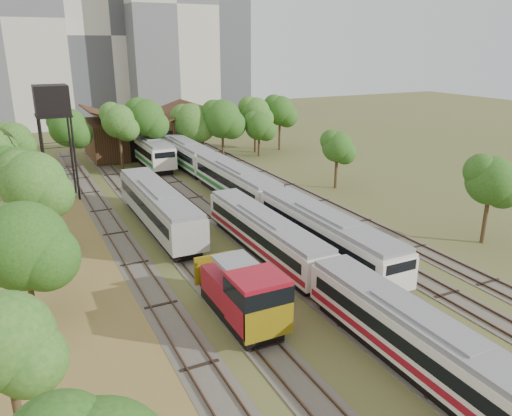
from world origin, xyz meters
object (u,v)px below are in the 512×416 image
water_tower (52,104)px  railcar_green_set (236,183)px  shunter_locomotive (246,296)px  railcar_red_set (326,277)px

water_tower → railcar_green_set: bearing=-28.7°
railcar_green_set → shunter_locomotive: bearing=-112.8°
railcar_green_set → shunter_locomotive: shunter_locomotive is taller
shunter_locomotive → water_tower: (-6.92, 33.02, 8.42)m
railcar_green_set → water_tower: bearing=151.3°
shunter_locomotive → water_tower: bearing=101.8°
railcar_red_set → water_tower: (-12.92, 32.72, 8.61)m
railcar_red_set → railcar_green_set: bearing=80.3°
water_tower → railcar_red_set: bearing=-68.5°
railcar_green_set → railcar_red_set: bearing=-99.7°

